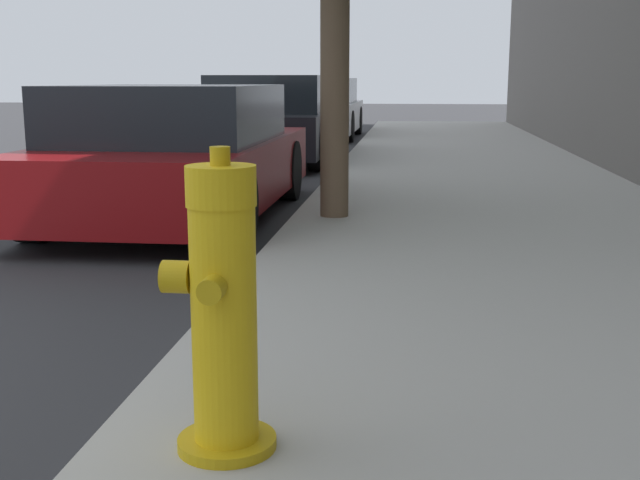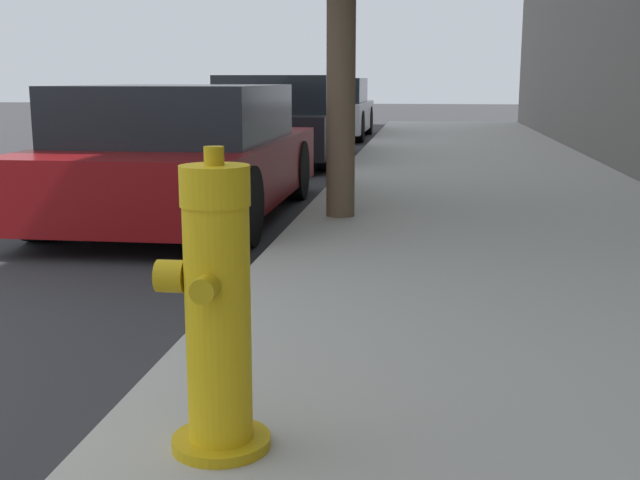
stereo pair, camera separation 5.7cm
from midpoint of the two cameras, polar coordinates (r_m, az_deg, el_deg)
The scene contains 5 objects.
sidewalk_slab at distance 2.89m, azimuth 20.50°, elevation -14.30°, with size 3.50×40.00×0.13m.
fire_hydrant at distance 2.50m, azimuth -7.57°, elevation -5.26°, with size 0.35×0.35×0.96m.
parked_car_near at distance 7.54m, azimuth -10.34°, elevation 6.02°, with size 1.87×4.05×1.23m.
parked_car_mid at distance 12.64m, azimuth -3.41°, elevation 8.52°, with size 1.83×4.02×1.33m.
parked_car_far at distance 17.81m, azimuth -0.41°, elevation 9.30°, with size 1.85×3.93×1.30m.
Camera 1 is at (3.19, -2.53, 1.28)m, focal length 45.00 mm.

